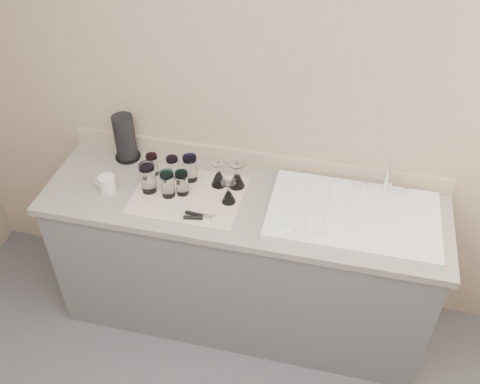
% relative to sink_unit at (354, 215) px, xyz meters
% --- Properties ---
extents(room_envelope, '(3.54, 3.50, 2.52)m').
position_rel_sink_unit_xyz_m(room_envelope, '(-0.55, -1.20, 0.64)').
color(room_envelope, '#4B4B50').
rests_on(room_envelope, ground).
extents(counter_unit, '(2.06, 0.62, 0.90)m').
position_rel_sink_unit_xyz_m(counter_unit, '(-0.55, -0.00, -0.47)').
color(counter_unit, '#5E5E62').
rests_on(counter_unit, ground).
extents(sink_unit, '(0.82, 0.50, 0.22)m').
position_rel_sink_unit_xyz_m(sink_unit, '(0.00, 0.00, 0.00)').
color(sink_unit, white).
rests_on(sink_unit, counter_unit).
extents(dish_towel, '(0.55, 0.42, 0.01)m').
position_rel_sink_unit_xyz_m(dish_towel, '(-0.83, -0.03, -0.02)').
color(dish_towel, silver).
rests_on(dish_towel, counter_unit).
extents(tumbler_teal, '(0.06, 0.06, 0.12)m').
position_rel_sink_unit_xyz_m(tumbler_teal, '(-1.06, 0.09, 0.05)').
color(tumbler_teal, white).
rests_on(tumbler_teal, dish_towel).
extents(tumbler_cyan, '(0.06, 0.06, 0.13)m').
position_rel_sink_unit_xyz_m(tumbler_cyan, '(-0.95, 0.09, 0.05)').
color(tumbler_cyan, white).
rests_on(tumbler_cyan, dish_towel).
extents(tumbler_purple, '(0.07, 0.07, 0.15)m').
position_rel_sink_unit_xyz_m(tumbler_purple, '(-0.85, 0.09, 0.06)').
color(tumbler_purple, white).
rests_on(tumbler_purple, dish_towel).
extents(tumbler_magenta, '(0.08, 0.08, 0.16)m').
position_rel_sink_unit_xyz_m(tumbler_magenta, '(-1.04, -0.04, 0.07)').
color(tumbler_magenta, white).
rests_on(tumbler_magenta, dish_towel).
extents(tumbler_blue, '(0.07, 0.07, 0.14)m').
position_rel_sink_unit_xyz_m(tumbler_blue, '(-0.93, -0.05, 0.06)').
color(tumbler_blue, white).
rests_on(tumbler_blue, dish_towel).
extents(tumbler_lavender, '(0.07, 0.07, 0.13)m').
position_rel_sink_unit_xyz_m(tumbler_lavender, '(-0.86, -0.02, 0.06)').
color(tumbler_lavender, white).
rests_on(tumbler_lavender, dish_towel).
extents(goblet_back_left, '(0.08, 0.08, 0.15)m').
position_rel_sink_unit_xyz_m(goblet_back_left, '(-0.70, 0.09, 0.04)').
color(goblet_back_left, white).
rests_on(goblet_back_left, dish_towel).
extents(goblet_back_right, '(0.08, 0.08, 0.15)m').
position_rel_sink_unit_xyz_m(goblet_back_right, '(-0.61, 0.10, 0.04)').
color(goblet_back_right, white).
rests_on(goblet_back_right, dish_towel).
extents(goblet_front_right, '(0.07, 0.07, 0.13)m').
position_rel_sink_unit_xyz_m(goblet_front_right, '(-0.62, -0.03, 0.03)').
color(goblet_front_right, white).
rests_on(goblet_front_right, dish_towel).
extents(can_opener, '(0.16, 0.06, 0.02)m').
position_rel_sink_unit_xyz_m(can_opener, '(-0.72, -0.18, -0.00)').
color(can_opener, silver).
rests_on(can_opener, dish_towel).
extents(white_mug, '(0.12, 0.10, 0.09)m').
position_rel_sink_unit_xyz_m(white_mug, '(-1.25, -0.08, 0.02)').
color(white_mug, silver).
rests_on(white_mug, counter_unit).
extents(paper_towel_roll, '(0.14, 0.14, 0.27)m').
position_rel_sink_unit_xyz_m(paper_towel_roll, '(-1.26, 0.21, 0.11)').
color(paper_towel_roll, black).
rests_on(paper_towel_roll, counter_unit).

